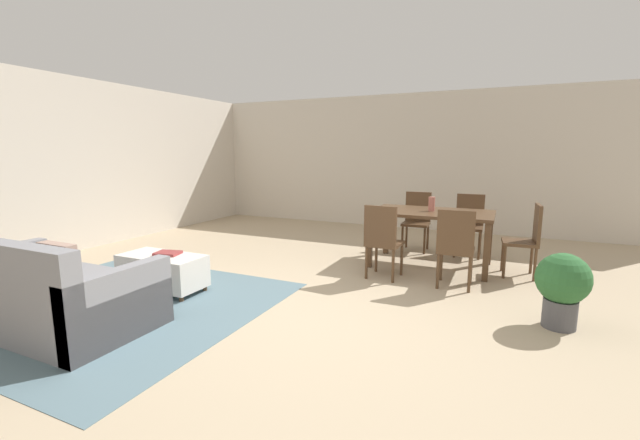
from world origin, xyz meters
TOP-DOWN VIEW (x-y plane):
  - ground_plane at (0.00, 0.00)m, footprint 10.80×10.80m
  - wall_back at (0.00, 5.00)m, footprint 9.00×0.12m
  - wall_left at (-4.50, 0.50)m, footprint 0.12×11.00m
  - area_rug at (-1.89, -0.58)m, footprint 3.00×2.80m
  - couch at (-2.00, -1.18)m, footprint 1.92×0.99m
  - ottoman_table at (-1.77, -0.04)m, footprint 0.97×0.46m
  - dining_table at (0.78, 2.25)m, footprint 1.58×0.96m
  - dining_chair_near_left at (0.35, 1.40)m, footprint 0.42×0.42m
  - dining_chair_near_right at (1.20, 1.40)m, footprint 0.41×0.41m
  - dining_chair_far_left at (0.42, 3.12)m, footprint 0.41×0.41m
  - dining_chair_far_right at (1.21, 3.12)m, footprint 0.41×0.41m
  - dining_chair_head_east at (1.96, 2.25)m, footprint 0.43×0.43m
  - vase_centerpiece at (0.78, 2.26)m, footprint 0.09×0.09m
  - book_on_ottoman at (-1.72, -0.00)m, footprint 0.30×0.25m
  - potted_plant at (2.19, 0.71)m, footprint 0.45×0.45m

SIDE VIEW (x-z plane):
  - ground_plane at x=0.00m, z-range 0.00..0.00m
  - area_rug at x=-1.89m, z-range 0.00..0.01m
  - ottoman_table at x=-1.77m, z-range 0.03..0.44m
  - couch at x=-2.00m, z-range -0.14..0.72m
  - potted_plant at x=2.19m, z-range 0.05..0.73m
  - book_on_ottoman at x=-1.72m, z-range 0.41..0.44m
  - dining_chair_near_left at x=0.35m, z-range 0.06..0.98m
  - dining_chair_near_right at x=1.20m, z-range 0.06..0.98m
  - dining_chair_far_left at x=0.42m, z-range 0.06..0.98m
  - dining_chair_far_right at x=1.21m, z-range 0.06..0.98m
  - dining_chair_head_east at x=1.96m, z-range 0.06..0.98m
  - dining_table at x=0.78m, z-range 0.29..1.05m
  - vase_centerpiece at x=0.78m, z-range 0.76..0.95m
  - wall_back at x=0.00m, z-range 0.00..2.70m
  - wall_left at x=-4.50m, z-range 0.00..2.70m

